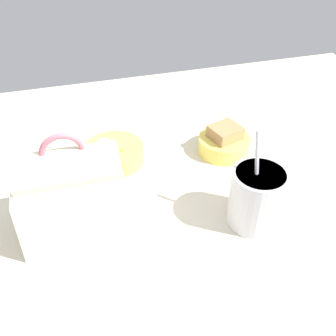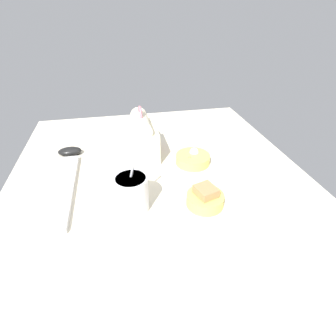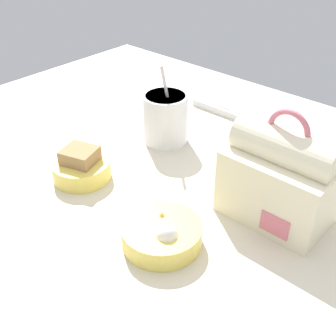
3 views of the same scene
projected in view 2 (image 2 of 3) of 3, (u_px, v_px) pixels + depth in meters
The scene contains 7 objects.
desk_surface at pixel (162, 187), 93.72cm from camera, with size 140.00×110.00×2.00cm.
keyboard at pixel (57, 189), 89.22cm from camera, with size 41.86×11.09×2.10cm.
lunch_bag at pixel (142, 137), 106.40cm from camera, with size 18.69×12.39×21.35cm.
soup_cup at pixel (132, 193), 79.33cm from camera, with size 10.24×10.24×19.38cm.
bento_bowl_sandwich at pixel (205, 198), 82.76cm from camera, with size 11.87×11.87×6.74cm.
bento_bowl_snacks at pixel (193, 159), 104.35cm from camera, with size 13.54×13.54×5.63cm.
computer_mouse at pixel (70, 151), 110.23cm from camera, with size 5.72×9.57×3.32cm.
Camera 2 is at (-74.18, 12.80, 57.27)cm, focal length 28.00 mm.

